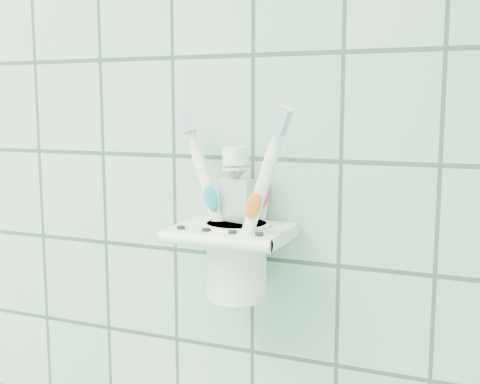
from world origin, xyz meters
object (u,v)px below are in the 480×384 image
Objects in this scene: toothbrush_blue at (246,195)px; toothpaste_tube at (239,208)px; toothbrush_pink at (238,197)px; holder_bracket at (232,234)px; cup at (237,257)px; toothbrush_orange at (228,193)px.

toothpaste_tube is at bearing -170.11° from toothbrush_blue.
holder_bracket is at bearing 128.47° from toothbrush_pink.
cup is at bearing 47.20° from holder_bracket.
toothbrush_pink is at bearing -54.63° from cup.
toothbrush_orange reaches higher than toothpaste_tube.
toothbrush_blue is 0.02m from toothpaste_tube.
holder_bracket and cup have the same top height.
toothbrush_pink is 0.96× the size of toothbrush_orange.
toothbrush_orange is at bearing -129.42° from toothbrush_blue.
toothbrush_blue reaches higher than toothpaste_tube.
holder_bracket is at bearing -144.00° from toothbrush_blue.
toothbrush_pink is 1.30× the size of toothpaste_tube.
toothbrush_pink reaches higher than holder_bracket.
toothpaste_tube is (0.00, 0.01, 0.05)m from cup.
toothbrush_blue is at bearing 49.46° from holder_bracket.
toothbrush_blue reaches higher than holder_bracket.
holder_bracket is 0.02m from cup.
cup is at bearing 95.39° from toothbrush_pink.
toothpaste_tube is (-0.01, -0.00, -0.01)m from toothbrush_blue.
toothbrush_blue is (0.01, 0.01, 0.04)m from holder_bracket.
toothpaste_tube is at bearing 87.14° from toothbrush_orange.
toothbrush_orange is 0.03m from toothpaste_tube.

